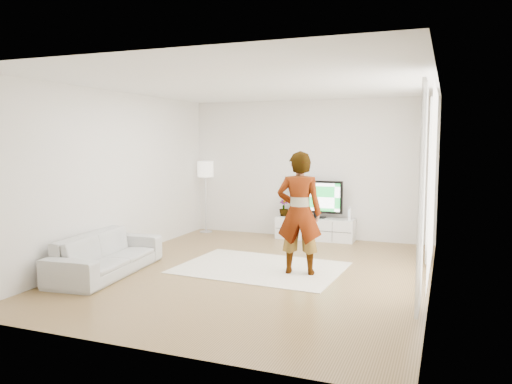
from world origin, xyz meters
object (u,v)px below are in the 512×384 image
at_px(sofa, 107,254).
at_px(player, 299,213).
at_px(television, 316,198).
at_px(rug, 260,268).
at_px(media_console, 315,229).
at_px(floor_lamp, 205,172).

bearing_deg(sofa, player, -74.71).
bearing_deg(television, rug, -95.39).
distance_m(television, rug, 2.68).
bearing_deg(media_console, player, -80.92).
xyz_separation_m(player, floor_lamp, (-2.84, 2.55, 0.38)).
bearing_deg(floor_lamp, sofa, -87.66).
bearing_deg(player, television, -90.66).
relative_size(player, floor_lamp, 1.19).
relative_size(media_console, rug, 0.63).
bearing_deg(television, media_console, -90.00).
xyz_separation_m(rug, floor_lamp, (-2.18, 2.44, 1.30)).
relative_size(media_console, sofa, 0.76).
bearing_deg(television, sofa, -121.85).
xyz_separation_m(media_console, rug, (-0.24, -2.50, -0.22)).
distance_m(television, sofa, 4.34).
distance_m(sofa, floor_lamp, 3.71).
distance_m(rug, floor_lamp, 3.52).
bearing_deg(television, floor_lamp, -177.81).
distance_m(media_console, television, 0.63).
height_order(media_console, sofa, sofa).
xyz_separation_m(television, player, (0.42, -2.64, 0.08)).
bearing_deg(player, floor_lamp, -51.56).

